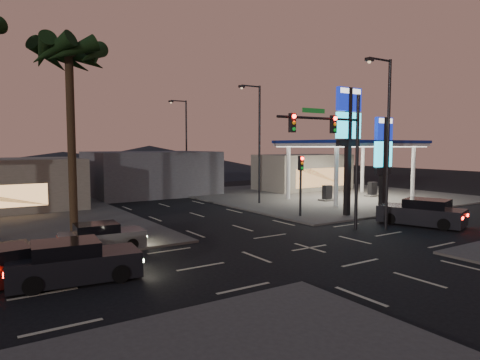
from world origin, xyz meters
TOP-DOWN VIEW (x-y plane):
  - ground at (0.00, 0.00)m, footprint 140.00×140.00m
  - corner_lot_ne at (16.00, 16.00)m, footprint 24.00×24.00m
  - gas_station at (16.00, 12.00)m, footprint 12.20×8.20m
  - convenience_store at (18.00, 21.00)m, footprint 10.00×6.00m
  - pylon_sign_tall at (8.50, 5.50)m, footprint 2.20×0.35m
  - pylon_sign_short at (11.00, 4.50)m, footprint 1.60×0.35m
  - traffic_signal_mast at (3.76, 1.99)m, footprint 6.10×0.39m
  - pedestal_signal at (5.50, 6.98)m, footprint 0.32×0.39m
  - streetlight_near at (6.79, 1.00)m, footprint 2.14×0.25m
  - streetlight_mid at (6.79, 14.00)m, footprint 2.14×0.25m
  - streetlight_far at (6.79, 28.00)m, footprint 2.14×0.25m
  - palm_a at (-9.00, 9.50)m, footprint 4.41×4.41m
  - building_far_mid at (2.00, 26.00)m, footprint 12.00×9.00m
  - hill_right at (15.00, 60.00)m, footprint 50.00×50.00m
  - hill_center at (0.00, 60.00)m, footprint 60.00×60.00m
  - car_lane_a_front at (-10.85, 0.84)m, footprint 4.84×2.37m
  - car_lane_a_mid at (-13.01, 1.79)m, footprint 4.38×2.16m
  - car_lane_b_front at (-8.68, 5.17)m, footprint 4.09×1.90m
  - suv_station at (10.03, 0.61)m, footprint 3.56×5.41m

SIDE VIEW (x-z plane):
  - ground at x=0.00m, z-range 0.00..0.00m
  - corner_lot_ne at x=16.00m, z-range 0.00..0.12m
  - car_lane_b_front at x=-8.68m, z-range -0.05..1.26m
  - car_lane_a_mid at x=-13.01m, z-range -0.05..1.34m
  - car_lane_a_front at x=-10.85m, z-range -0.05..1.48m
  - suv_station at x=10.03m, z-range -0.06..1.62m
  - convenience_store at x=18.00m, z-range 0.00..4.00m
  - hill_center at x=0.00m, z-range 0.00..4.00m
  - building_far_mid at x=2.00m, z-range 0.00..4.40m
  - hill_right at x=15.00m, z-range 0.00..5.00m
  - pedestal_signal at x=5.50m, z-range 0.77..5.07m
  - pylon_sign_short at x=11.00m, z-range 1.16..8.16m
  - gas_station at x=16.00m, z-range 2.34..7.82m
  - traffic_signal_mast at x=3.76m, z-range 1.23..9.23m
  - streetlight_near at x=6.79m, z-range 0.72..10.72m
  - streetlight_mid at x=6.79m, z-range 0.72..10.72m
  - streetlight_far at x=6.79m, z-range 0.72..10.72m
  - pylon_sign_tall at x=8.50m, z-range 1.89..10.89m
  - palm_a at x=-9.00m, z-range 4.00..14.86m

